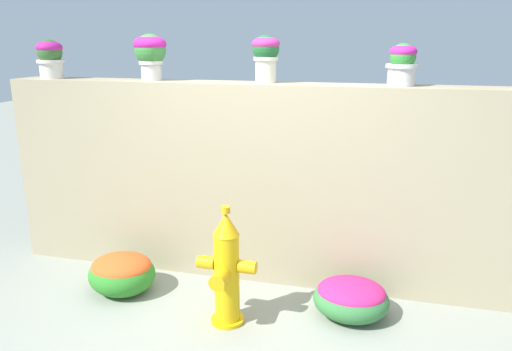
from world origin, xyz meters
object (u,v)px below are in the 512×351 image
Objects in this scene: potted_plant_1 at (150,51)px; fire_hydrant at (226,271)px; flower_bush_left at (122,272)px; flower_bush_right at (351,297)px; potted_plant_3 at (402,63)px; potted_plant_0 at (50,56)px; potted_plant_2 at (266,53)px.

fire_hydrant is (0.97, -0.88, -1.59)m from potted_plant_1.
flower_bush_right is (1.97, 0.10, -0.02)m from flower_bush_left.
fire_hydrant is at bearing -42.39° from potted_plant_1.
potted_plant_3 is at bearing 64.06° from flower_bush_right.
potted_plant_0 is 0.60× the size of flower_bush_right.
potted_plant_0 reaches higher than flower_bush_left.
flower_bush_left is at bearing -96.12° from potted_plant_1.
potted_plant_2 is at bearing 30.64° from flower_bush_left.
flower_bush_left is (-0.07, -0.65, -1.85)m from potted_plant_1.
flower_bush_right is at bearing -16.10° from potted_plant_1.
flower_bush_right is at bearing -33.95° from potted_plant_2.
fire_hydrant is at bearing -12.92° from flower_bush_left.
potted_plant_2 is 0.68× the size of flower_bush_left.
potted_plant_0 is 0.88× the size of potted_plant_1.
potted_plant_3 is (2.17, 0.01, -0.07)m from potted_plant_1.
potted_plant_3 is at bearing 0.18° from potted_plant_1.
potted_plant_2 is 1.20× the size of potted_plant_3.
potted_plant_1 is at bearing -178.93° from potted_plant_2.
flower_bush_right is (0.84, -0.57, -1.86)m from potted_plant_2.
potted_plant_0 is 1.08× the size of potted_plant_3.
flower_bush_left is at bearing -33.17° from potted_plant_0.
potted_plant_1 is 1.05m from potted_plant_2.
flower_bush_left is at bearing -149.36° from potted_plant_2.
potted_plant_2 is 0.66× the size of flower_bush_right.
potted_plant_3 is 0.55× the size of flower_bush_right.
potted_plant_1 is at bearing 1.54° from potted_plant_0.
potted_plant_3 reaches higher than flower_bush_left.
potted_plant_2 reaches higher than flower_bush_left.
potted_plant_0 reaches higher than flower_bush_right.
fire_hydrant is 1.03m from flower_bush_right.
potted_plant_0 is 0.91× the size of potted_plant_2.
potted_plant_2 is 1.11m from potted_plant_3.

